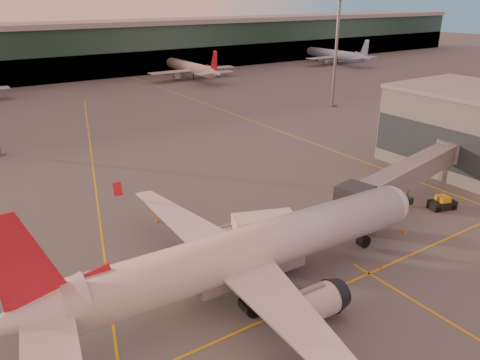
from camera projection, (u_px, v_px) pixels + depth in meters
ground at (373, 318)px, 40.21m from camera, size 600.00×600.00×0.00m
taxi_markings at (113, 178)px, 70.86m from camera, size 100.12×173.00×0.01m
terminal at (27, 53)px, 146.68m from camera, size 400.00×20.00×17.60m
gate_building at (472, 129)px, 73.33m from camera, size 18.40×22.40×12.60m
mast_east_near at (337, 44)px, 110.98m from camera, size 2.40×2.40×25.60m
main_airplane at (245, 254)px, 42.11m from camera, size 42.64×38.35×12.88m
jet_bridge at (415, 171)px, 61.07m from camera, size 28.99×8.66×6.22m
catering_truck at (265, 234)px, 48.44m from camera, size 6.90×4.80×4.92m
pushback_tug at (442, 204)px, 60.54m from camera, size 3.73×2.69×1.73m
cone_nose at (405, 231)px, 54.51m from camera, size 0.46×0.46×0.59m
cone_wing_left at (157, 219)px, 57.17m from camera, size 0.50×0.50×0.64m
cone_fwd at (382, 266)px, 47.41m from camera, size 0.42×0.42×0.53m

